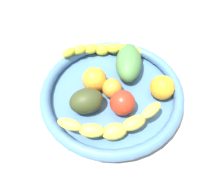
{
  "coord_description": "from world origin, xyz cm",
  "views": [
    {
      "loc": [
        1.47,
        34.01,
        51.62
      ],
      "look_at": [
        0.0,
        0.0,
        7.86
      ],
      "focal_mm": 35.53,
      "sensor_mm": 36.0,
      "label": 1
    }
  ],
  "objects_px": {
    "tomato_red": "(122,103)",
    "avocado_dark": "(87,101)",
    "orange_mid_right": "(94,80)",
    "mango_green": "(129,63)",
    "banana_draped_left": "(102,49)",
    "banana_draped_right": "(113,126)",
    "orange_front": "(162,87)",
    "fruit_bowl": "(112,93)",
    "orange_mid_left": "(112,88)"
  },
  "relations": [
    {
      "from": "orange_front",
      "to": "banana_draped_right",
      "type": "bearing_deg",
      "value": 38.14
    },
    {
      "from": "banana_draped_left",
      "to": "orange_mid_left",
      "type": "xyz_separation_m",
      "value": [
        -0.02,
        0.14,
        -0.0
      ]
    },
    {
      "from": "tomato_red",
      "to": "avocado_dark",
      "type": "xyz_separation_m",
      "value": [
        0.09,
        -0.01,
        -0.0
      ]
    },
    {
      "from": "avocado_dark",
      "to": "mango_green",
      "type": "bearing_deg",
      "value": -132.88
    },
    {
      "from": "orange_mid_left",
      "to": "tomato_red",
      "type": "xyz_separation_m",
      "value": [
        -0.02,
        0.05,
        0.01
      ]
    },
    {
      "from": "orange_front",
      "to": "avocado_dark",
      "type": "relative_size",
      "value": 0.76
    },
    {
      "from": "banana_draped_left",
      "to": "mango_green",
      "type": "bearing_deg",
      "value": 139.75
    },
    {
      "from": "orange_front",
      "to": "tomato_red",
      "type": "height_order",
      "value": "same"
    },
    {
      "from": "banana_draped_left",
      "to": "mango_green",
      "type": "relative_size",
      "value": 1.8
    },
    {
      "from": "tomato_red",
      "to": "avocado_dark",
      "type": "distance_m",
      "value": 0.09
    },
    {
      "from": "fruit_bowl",
      "to": "banana_draped_left",
      "type": "xyz_separation_m",
      "value": [
        0.02,
        -0.14,
        0.02
      ]
    },
    {
      "from": "orange_mid_left",
      "to": "avocado_dark",
      "type": "height_order",
      "value": "avocado_dark"
    },
    {
      "from": "orange_front",
      "to": "orange_mid_left",
      "type": "distance_m",
      "value": 0.12
    },
    {
      "from": "banana_draped_left",
      "to": "tomato_red",
      "type": "bearing_deg",
      "value": 103.61
    },
    {
      "from": "orange_front",
      "to": "orange_mid_right",
      "type": "xyz_separation_m",
      "value": [
        0.17,
        -0.03,
        0.0
      ]
    },
    {
      "from": "orange_mid_right",
      "to": "mango_green",
      "type": "xyz_separation_m",
      "value": [
        -0.09,
        -0.05,
        0.0
      ]
    },
    {
      "from": "orange_front",
      "to": "avocado_dark",
      "type": "bearing_deg",
      "value": 9.85
    },
    {
      "from": "banana_draped_left",
      "to": "avocado_dark",
      "type": "distance_m",
      "value": 0.19
    },
    {
      "from": "fruit_bowl",
      "to": "avocado_dark",
      "type": "relative_size",
      "value": 4.47
    },
    {
      "from": "orange_mid_right",
      "to": "tomato_red",
      "type": "bearing_deg",
      "value": 132.1
    },
    {
      "from": "orange_mid_left",
      "to": "mango_green",
      "type": "relative_size",
      "value": 0.39
    },
    {
      "from": "banana_draped_right",
      "to": "orange_mid_right",
      "type": "xyz_separation_m",
      "value": [
        0.04,
        -0.13,
        0.0
      ]
    },
    {
      "from": "orange_mid_left",
      "to": "mango_green",
      "type": "bearing_deg",
      "value": -121.15
    },
    {
      "from": "orange_mid_left",
      "to": "orange_mid_right",
      "type": "relative_size",
      "value": 0.8
    },
    {
      "from": "mango_green",
      "to": "tomato_red",
      "type": "height_order",
      "value": "mango_green"
    },
    {
      "from": "mango_green",
      "to": "orange_front",
      "type": "bearing_deg",
      "value": 131.06
    },
    {
      "from": "fruit_bowl",
      "to": "orange_mid_right",
      "type": "height_order",
      "value": "orange_mid_right"
    },
    {
      "from": "banana_draped_left",
      "to": "banana_draped_right",
      "type": "relative_size",
      "value": 0.95
    },
    {
      "from": "avocado_dark",
      "to": "orange_front",
      "type": "bearing_deg",
      "value": -170.15
    },
    {
      "from": "banana_draped_right",
      "to": "tomato_red",
      "type": "height_order",
      "value": "tomato_red"
    },
    {
      "from": "orange_front",
      "to": "fruit_bowl",
      "type": "bearing_deg",
      "value": -3.43
    },
    {
      "from": "fruit_bowl",
      "to": "orange_front",
      "type": "distance_m",
      "value": 0.13
    },
    {
      "from": "orange_mid_left",
      "to": "orange_mid_right",
      "type": "distance_m",
      "value": 0.05
    },
    {
      "from": "avocado_dark",
      "to": "banana_draped_left",
      "type": "bearing_deg",
      "value": -102.29
    },
    {
      "from": "banana_draped_left",
      "to": "avocado_dark",
      "type": "bearing_deg",
      "value": 77.71
    },
    {
      "from": "orange_front",
      "to": "orange_mid_right",
      "type": "distance_m",
      "value": 0.17
    },
    {
      "from": "orange_mid_right",
      "to": "fruit_bowl",
      "type": "bearing_deg",
      "value": 150.31
    },
    {
      "from": "fruit_bowl",
      "to": "orange_mid_right",
      "type": "relative_size",
      "value": 5.79
    },
    {
      "from": "fruit_bowl",
      "to": "banana_draped_left",
      "type": "bearing_deg",
      "value": -80.64
    },
    {
      "from": "orange_front",
      "to": "orange_mid_right",
      "type": "bearing_deg",
      "value": -10.91
    },
    {
      "from": "fruit_bowl",
      "to": "tomato_red",
      "type": "xyz_separation_m",
      "value": [
        -0.02,
        0.05,
        0.03
      ]
    },
    {
      "from": "banana_draped_right",
      "to": "mango_green",
      "type": "height_order",
      "value": "mango_green"
    },
    {
      "from": "banana_draped_right",
      "to": "avocado_dark",
      "type": "distance_m",
      "value": 0.09
    },
    {
      "from": "mango_green",
      "to": "orange_mid_left",
      "type": "bearing_deg",
      "value": 58.85
    },
    {
      "from": "orange_front",
      "to": "mango_green",
      "type": "relative_size",
      "value": 0.48
    },
    {
      "from": "banana_draped_right",
      "to": "orange_front",
      "type": "height_order",
      "value": "orange_front"
    },
    {
      "from": "banana_draped_right",
      "to": "orange_mid_right",
      "type": "distance_m",
      "value": 0.14
    },
    {
      "from": "banana_draped_left",
      "to": "orange_mid_right",
      "type": "bearing_deg",
      "value": 79.85
    },
    {
      "from": "banana_draped_left",
      "to": "tomato_red",
      "type": "relative_size",
      "value": 3.77
    },
    {
      "from": "orange_mid_left",
      "to": "tomato_red",
      "type": "distance_m",
      "value": 0.05
    }
  ]
}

